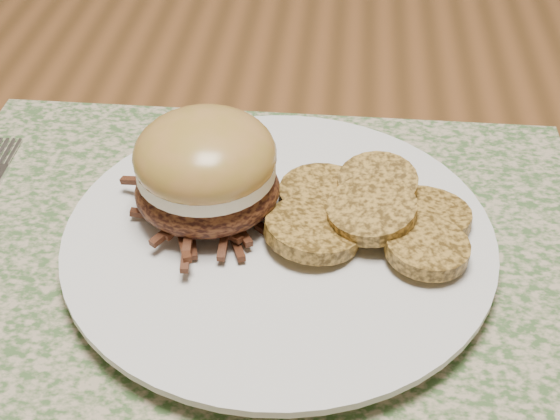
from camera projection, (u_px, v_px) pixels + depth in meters
The scene contains 5 objects.
dining_table at pixel (317, 138), 0.76m from camera, with size 1.50×0.90×0.75m.
placemat at pixel (251, 250), 0.51m from camera, with size 0.45×0.33×0.00m, color #405E30.
dinner_plate at pixel (279, 242), 0.50m from camera, with size 0.26×0.26×0.02m, color silver.
pork_sandwich at pixel (206, 170), 0.49m from camera, with size 0.11×0.11×0.07m.
roasted_potatoes at pixel (370, 213), 0.50m from camera, with size 0.15×0.12×0.03m.
Camera 1 is at (0.02, -0.63, 1.10)m, focal length 50.00 mm.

